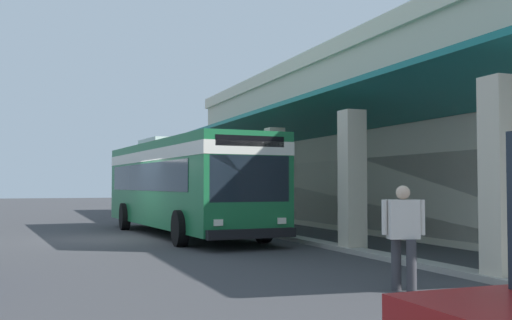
# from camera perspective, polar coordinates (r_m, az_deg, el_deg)

# --- Properties ---
(ground) EXTENTS (120.00, 120.00, 0.00)m
(ground) POSITION_cam_1_polar(r_m,az_deg,el_deg) (22.03, 7.87, -6.74)
(ground) COLOR #38383A
(curb_strip) EXTENTS (37.45, 0.50, 0.12)m
(curb_strip) POSITION_cam_1_polar(r_m,az_deg,el_deg) (22.74, -1.10, -6.47)
(curb_strip) COLOR #9E998E
(curb_strip) RESTS_ON ground
(plaza_building) EXTENTS (31.50, 16.60, 7.17)m
(plaza_building) POSITION_cam_1_polar(r_m,az_deg,el_deg) (27.52, 18.15, 1.71)
(plaza_building) COLOR beige
(plaza_building) RESTS_ON ground
(transit_bus) EXTENTS (11.37, 3.40, 3.34)m
(transit_bus) POSITION_cam_1_polar(r_m,az_deg,el_deg) (20.61, -6.97, -1.90)
(transit_bus) COLOR #196638
(transit_bus) RESTS_ON ground
(pedestrian) EXTENTS (0.42, 0.63, 1.68)m
(pedestrian) POSITION_cam_1_polar(r_m,az_deg,el_deg) (9.93, 13.79, -6.62)
(pedestrian) COLOR #38383D
(pedestrian) RESTS_ON ground
(potted_palm) EXTENTS (1.60, 1.58, 2.88)m
(potted_palm) POSITION_cam_1_polar(r_m,az_deg,el_deg) (26.27, -0.31, -4.15)
(potted_palm) COLOR #4C4742
(potted_palm) RESTS_ON ground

